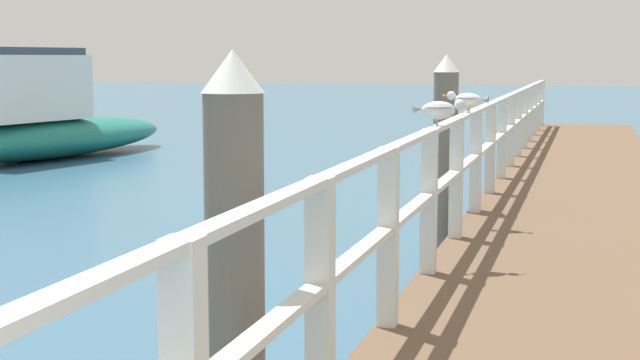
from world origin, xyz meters
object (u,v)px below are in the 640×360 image
(dock_piling_near, at_px, (235,290))
(seagull_foreground, at_px, (439,109))
(boat_2, at_px, (39,122))
(seagull_background, at_px, (467,99))
(dock_piling_far, at_px, (445,154))

(dock_piling_near, xyz_separation_m, seagull_foreground, (0.39, 3.68, 0.67))
(dock_piling_near, bearing_deg, boat_2, 124.92)
(dock_piling_near, distance_m, seagull_foreground, 3.76)
(seagull_foreground, height_order, seagull_background, same)
(seagull_background, height_order, boat_2, boat_2)
(seagull_foreground, bearing_deg, seagull_background, 163.13)
(dock_piling_near, height_order, boat_2, boat_2)
(dock_piling_near, xyz_separation_m, dock_piling_far, (0.00, 6.69, 0.00))
(dock_piling_near, distance_m, dock_piling_far, 6.69)
(seagull_foreground, bearing_deg, boat_2, -153.22)
(seagull_foreground, distance_m, seagull_background, 1.93)
(seagull_background, bearing_deg, dock_piling_far, 27.89)
(seagull_foreground, xyz_separation_m, seagull_background, (-0.02, 1.93, 0.00))
(dock_piling_far, height_order, seagull_foreground, dock_piling_far)
(dock_piling_far, xyz_separation_m, seagull_foreground, (0.39, -3.01, 0.67))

